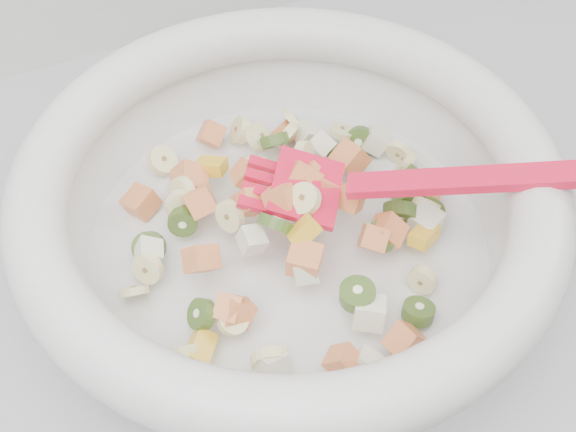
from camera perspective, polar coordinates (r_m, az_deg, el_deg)
name	(u,v)px	position (r m, az deg, el deg)	size (l,w,h in m)	color
counter	(346,396)	(1.04, 4.57, -13.99)	(2.00, 0.60, 0.90)	#9E9EA3
mixing_bowl	(289,204)	(0.55, 0.05, 0.95)	(0.42, 0.41, 0.13)	white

